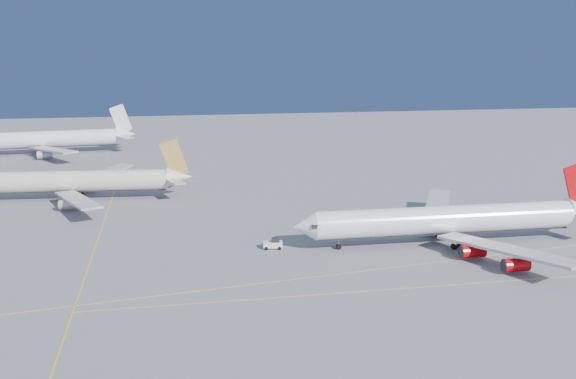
% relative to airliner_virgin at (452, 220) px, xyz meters
% --- Properties ---
extents(ground, '(500.00, 500.00, 0.00)m').
position_rel_airliner_virgin_xyz_m(ground, '(-27.62, -7.01, -4.62)').
color(ground, slate).
rests_on(ground, ground).
extents(taxiway_lines, '(118.86, 140.00, 0.02)m').
position_rel_airliner_virgin_xyz_m(taxiway_lines, '(-42.33, -0.67, -4.61)').
color(taxiway_lines, yellow).
rests_on(taxiway_lines, ground).
extents(airliner_virgin, '(61.91, 55.77, 15.31)m').
position_rel_airliner_virgin_xyz_m(airliner_virgin, '(0.00, 0.00, 0.00)').
color(airliner_virgin, white).
rests_on(airliner_virgin, ground).
extents(airliner_etihad, '(57.39, 52.84, 14.97)m').
position_rel_airliner_virgin_xyz_m(airliner_etihad, '(-75.85, 50.93, -0.06)').
color(airliner_etihad, beige).
rests_on(airliner_etihad, ground).
extents(airliner_third, '(62.92, 57.69, 16.87)m').
position_rel_airliner_virgin_xyz_m(airliner_third, '(-95.70, 124.25, 0.49)').
color(airliner_third, white).
rests_on(airliner_third, ground).
extents(pushback_tug, '(3.79, 2.58, 2.02)m').
position_rel_airliner_virgin_xyz_m(pushback_tug, '(-34.43, 2.96, -3.68)').
color(pushback_tug, white).
rests_on(pushback_tug, ground).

